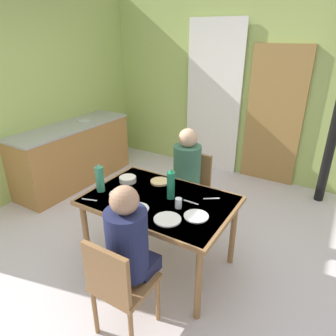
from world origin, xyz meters
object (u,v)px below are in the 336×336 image
Objects in this scene: chair_near_diner at (119,284)px; water_bottle_green_near at (100,178)px; person_far_diner at (186,168)px; kitchen_counter at (74,154)px; water_bottle_green_far at (171,185)px; dining_table at (160,206)px; chair_far_diner at (191,186)px; serving_bowl_center at (128,179)px; person_near_diner at (128,241)px.

chair_near_diner is 1.04m from water_bottle_green_near.
person_far_diner is (-0.25, 1.47, 0.28)m from chair_near_diner.
kitchen_counter is 2.85m from chair_near_diner.
dining_table is at bearing -140.66° from water_bottle_green_far.
chair_near_diner is at bearing -78.25° from dining_table.
chair_far_diner is 0.85m from water_bottle_green_far.
kitchen_counter is at bearing 145.96° from water_bottle_green_near.
water_bottle_green_far is (0.16, -0.74, 0.38)m from chair_far_diner.
kitchen_counter is at bearing 155.14° from serving_bowl_center.
dining_table is at bearing 101.75° from chair_near_diner.
water_bottle_green_far is (2.20, -0.83, 0.43)m from kitchen_counter.
dining_table is at bearing 95.56° from chair_far_diner.
water_bottle_green_far is (-0.09, 0.87, 0.38)m from chair_near_diner.
person_near_diner is at bearing 90.00° from chair_near_diner.
kitchen_counter is at bearing 143.45° from chair_near_diner.
water_bottle_green_near is at bearing 138.58° from chair_near_diner.
water_bottle_green_far is at bearing -5.98° from serving_bowl_center.
serving_bowl_center is at bearing 124.10° from chair_near_diner.
person_far_diner reaches higher than chair_far_diner.
person_far_diner is at bearing 59.81° from water_bottle_green_near.
chair_far_diner is 1.13× the size of person_near_diner.
chair_near_diner is (0.17, -0.80, -0.17)m from dining_table.
serving_bowl_center is (-0.46, 0.12, 0.10)m from dining_table.
dining_table is 1.73× the size of person_near_diner.
water_bottle_green_far is at bearing 39.34° from dining_table.
water_bottle_green_far reaches higher than kitchen_counter.
water_bottle_green_far is at bearing 95.66° from chair_near_diner.
serving_bowl_center is at bearing 174.02° from water_bottle_green_far.
person_near_diner reaches higher than kitchen_counter.
kitchen_counter is 1.43× the size of dining_table.
kitchen_counter is at bearing 145.72° from person_near_diner.
kitchen_counter reaches higher than serving_bowl_center.
kitchen_counter reaches higher than dining_table.
person_near_diner reaches higher than water_bottle_green_far.
dining_table is at bearing 96.69° from person_far_diner.
serving_bowl_center is at bearing 54.96° from person_far_diner.
chair_near_diner is at bearing -41.42° from water_bottle_green_near.
person_near_diner is (0.25, -1.47, 0.28)m from chair_far_diner.
person_far_diner is (2.04, -0.22, 0.33)m from kitchen_counter.
dining_table is 0.24m from water_bottle_green_far.
kitchen_counter reaches higher than chair_far_diner.
water_bottle_green_near reaches higher than kitchen_counter.
water_bottle_green_near is at bearing -160.44° from water_bottle_green_far.
person_near_diner is 2.63× the size of water_bottle_green_far.
water_bottle_green_far is at bearing 96.71° from person_near_diner.
water_bottle_green_near is (-0.73, 0.64, 0.38)m from chair_near_diner.
chair_far_diner is 0.31m from person_far_diner.
chair_near_diner and chair_far_diner have the same top height.
chair_near_diner is at bearing -55.90° from serving_bowl_center.
person_far_diner is (-0.08, 0.67, 0.11)m from dining_table.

